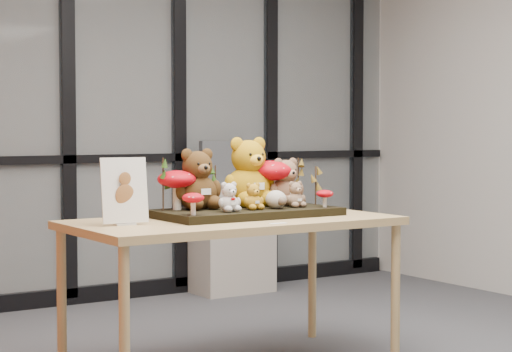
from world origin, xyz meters
TOP-DOWN VIEW (x-y plane):
  - room_shell at (0.00, 0.00)m, footprint 5.00×5.00m
  - glass_partition at (-0.00, 2.47)m, footprint 4.90×0.06m
  - display_table at (-0.40, 0.30)m, footprint 1.71×0.86m
  - diorama_tray at (-0.27, 0.37)m, footprint 0.98×0.49m
  - bear_pooh_yellow at (-0.18, 0.50)m, footprint 0.32×0.29m
  - bear_brown_medium at (-0.51, 0.49)m, footprint 0.27×0.25m
  - bear_tan_back at (0.03, 0.44)m, footprint 0.22×0.20m
  - bear_small_yellow at (-0.28, 0.29)m, footprint 0.12×0.11m
  - bear_white_bow at (-0.45, 0.25)m, footprint 0.13×0.12m
  - bear_beige_small at (-0.01, 0.29)m, footprint 0.12×0.11m
  - plush_cream_hedgehog at (-0.15, 0.27)m, footprint 0.08×0.08m
  - mushroom_back_left at (-0.62, 0.50)m, footprint 0.21×0.21m
  - mushroom_back_right at (-0.04, 0.48)m, footprint 0.25×0.25m
  - mushroom_front_left at (-0.70, 0.19)m, footprint 0.11×0.11m
  - mushroom_front_right at (0.13, 0.21)m, footprint 0.09×0.09m
  - sprig_green_far_left at (-0.71, 0.49)m, footprint 0.05×0.05m
  - sprig_green_mid_left at (-0.54, 0.55)m, footprint 0.05×0.05m
  - sprig_dry_far_right at (0.15, 0.47)m, footprint 0.05×0.05m
  - sprig_dry_mid_right at (0.17, 0.35)m, footprint 0.05×0.05m
  - sprig_green_centre at (-0.36, 0.56)m, footprint 0.05×0.05m
  - sign_holder at (-1.01, 0.32)m, footprint 0.24×0.07m
  - label_card at (-0.35, -0.04)m, footprint 0.10×0.03m
  - cabinet at (0.80, 2.26)m, footprint 0.60×0.35m
  - monitor at (0.80, 2.27)m, footprint 0.54×0.06m

SIDE VIEW (x-z plane):
  - cabinet at x=0.80m, z-range 0.00..0.80m
  - display_table at x=-0.40m, z-range 0.33..1.13m
  - label_card at x=-0.35m, z-range 0.80..0.80m
  - diorama_tray at x=-0.27m, z-range 0.80..0.84m
  - mushroom_front_right at x=0.13m, z-range 0.84..0.95m
  - plush_cream_hedgehog at x=-0.15m, z-range 0.84..0.95m
  - mushroom_front_left at x=-0.70m, z-range 0.84..0.97m
  - bear_beige_small at x=-0.01m, z-range 0.84..1.00m
  - bear_small_yellow at x=-0.28m, z-range 0.84..1.00m
  - bear_white_bow at x=-0.45m, z-range 0.84..1.01m
  - sprig_dry_mid_right at x=0.17m, z-range 0.84..1.06m
  - sprig_green_centre at x=-0.36m, z-range 0.84..1.07m
  - sign_holder at x=-1.01m, z-range 0.79..1.12m
  - mushroom_back_left at x=-0.62m, z-range 0.84..1.07m
  - sprig_green_mid_left at x=-0.54m, z-range 0.84..1.08m
  - sprig_dry_far_right at x=0.15m, z-range 0.84..1.11m
  - mushroom_back_right at x=-0.04m, z-range 0.84..1.12m
  - sprig_green_far_left at x=-0.71m, z-range 0.84..1.12m
  - monitor at x=0.80m, z-range 0.80..1.18m
  - bear_tan_back at x=0.03m, z-range 0.84..1.13m
  - bear_brown_medium at x=-0.51m, z-range 0.84..1.20m
  - bear_pooh_yellow at x=-0.18m, z-range 0.84..1.26m
  - glass_partition at x=0.00m, z-range 0.03..2.81m
  - room_shell at x=0.00m, z-range -0.82..4.18m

